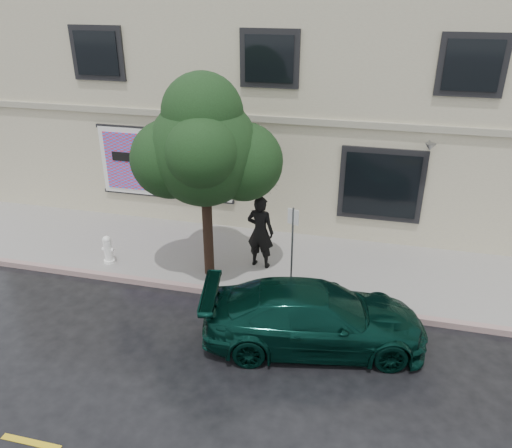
% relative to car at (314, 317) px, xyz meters
% --- Properties ---
extents(ground, '(90.00, 90.00, 0.00)m').
position_rel_car_xyz_m(ground, '(-2.05, -0.21, -0.68)').
color(ground, black).
rests_on(ground, ground).
extents(sidewalk, '(20.00, 3.50, 0.15)m').
position_rel_car_xyz_m(sidewalk, '(-2.05, 3.04, -0.60)').
color(sidewalk, gray).
rests_on(sidewalk, ground).
extents(curb, '(20.00, 0.18, 0.16)m').
position_rel_car_xyz_m(curb, '(-2.05, 1.29, -0.60)').
color(curb, gray).
rests_on(curb, ground).
extents(building, '(20.00, 8.12, 7.00)m').
position_rel_car_xyz_m(building, '(-2.05, 8.79, 2.82)').
color(building, beige).
rests_on(building, ground).
extents(billboard, '(4.30, 0.16, 2.20)m').
position_rel_car_xyz_m(billboard, '(-5.25, 4.71, 1.38)').
color(billboard, white).
rests_on(billboard, ground).
extents(car, '(4.96, 2.91, 1.35)m').
position_rel_car_xyz_m(car, '(0.00, 0.00, 0.00)').
color(car, black).
rests_on(car, ground).
extents(pedestrian, '(0.79, 0.58, 1.99)m').
position_rel_car_xyz_m(pedestrian, '(-1.80, 2.69, 0.47)').
color(pedestrian, black).
rests_on(pedestrian, sidewalk).
extents(umbrella, '(1.25, 1.25, 0.71)m').
position_rel_car_xyz_m(umbrella, '(-1.80, 2.69, 1.82)').
color(umbrella, black).
rests_on(umbrella, pedestrian).
extents(street_tree, '(2.61, 2.61, 4.61)m').
position_rel_car_xyz_m(street_tree, '(-2.99, 1.99, 2.76)').
color(street_tree, black).
rests_on(street_tree, sidewalk).
extents(fire_hydrant, '(0.32, 0.30, 0.79)m').
position_rel_car_xyz_m(fire_hydrant, '(-5.81, 1.88, -0.14)').
color(fire_hydrant, white).
rests_on(fire_hydrant, sidewalk).
extents(sign_pole, '(0.27, 0.12, 2.30)m').
position_rel_car_xyz_m(sign_pole, '(-0.76, 1.49, 0.88)').
color(sign_pole, gray).
rests_on(sign_pole, sidewalk).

